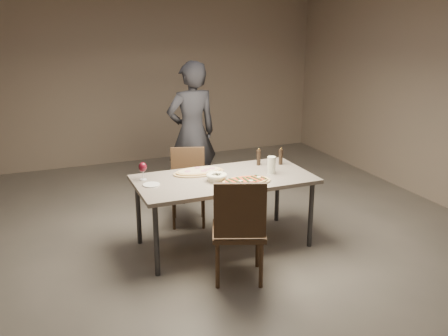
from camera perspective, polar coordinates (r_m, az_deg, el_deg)
name	(u,v)px	position (r m, az deg, el deg)	size (l,w,h in m)	color
room	(224,114)	(4.91, 0.00, 6.14)	(7.00, 7.00, 7.00)	#605A52
dining_table	(224,183)	(5.09, 0.00, -1.69)	(1.80, 0.90, 0.75)	slate
zucchini_pizza	(245,181)	(4.91, 2.47, -1.52)	(0.53, 0.30, 0.05)	tan
ham_pizza	(199,172)	(5.21, -2.91, -0.42)	(0.55, 0.30, 0.04)	tan
bread_basket	(217,177)	(4.95, -0.85, -0.99)	(0.21, 0.21, 0.08)	beige
oil_dish	(212,170)	(5.31, -1.35, -0.18)	(0.12, 0.12, 0.01)	white
pepper_mill_left	(281,157)	(5.52, 6.51, 1.31)	(0.05, 0.05, 0.19)	black
pepper_mill_right	(259,157)	(5.48, 3.99, 1.23)	(0.05, 0.05, 0.19)	black
carafe	(271,165)	(5.20, 5.44, 0.33)	(0.09, 0.09, 0.18)	silver
wine_glass	(143,168)	(5.03, -9.28, 0.04)	(0.08, 0.08, 0.18)	silver
side_plate	(151,185)	(4.89, -8.30, -1.90)	(0.17, 0.17, 0.01)	white
chair_near	(239,226)	(4.43, 1.74, -6.59)	(0.61, 0.61, 1.00)	#3D2919
chair_far	(188,181)	(5.80, -4.13, -1.53)	(0.52, 0.52, 0.86)	#3D2919
diner	(192,133)	(6.32, -3.69, 4.00)	(0.66, 0.43, 1.81)	black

